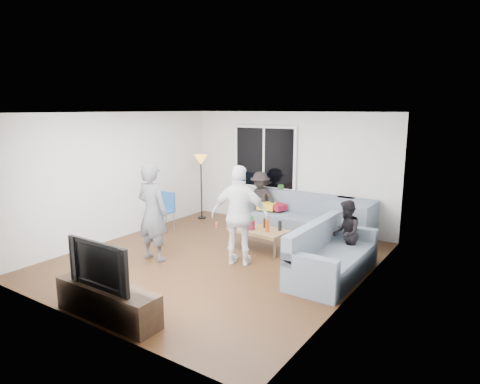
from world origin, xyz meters
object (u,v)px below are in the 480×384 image
Objects in this scene: spectator_right at (346,234)px; player_left at (152,212)px; sofa_back_section at (296,214)px; television at (105,263)px; coffee_table at (259,239)px; floor_lamp at (201,187)px; spectator_back at (260,199)px; tv_console at (108,302)px; side_chair at (163,212)px; sofa_right_section at (333,251)px; player_right at (240,216)px.

player_left is at bearing -80.61° from spectator_right.
television reaches higher than sofa_back_section.
player_left reaches higher than coffee_table.
floor_lamp reaches higher than spectator_back.
tv_console is (0.60, -4.80, -0.41)m from spectator_back.
coffee_table is 1.28× the size of side_chair.
player_right is (-1.56, -0.37, 0.44)m from sofa_right_section.
player_right is (2.51, -2.06, 0.09)m from floor_lamp.
television reaches higher than sofa_right_section.
player_left is at bearing -53.91° from side_chair.
spectator_back reaches higher than sofa_back_section.
floor_lamp reaches higher than sofa_back_section.
sofa_right_section is 0.57m from spectator_right.
floor_lamp reaches higher than television.
sofa_back_section is 2.09× the size of coffee_table.
television is (0.60, -4.80, 0.12)m from spectator_back.
floor_lamp is (-2.50, -0.16, 0.36)m from sofa_back_section.
sofa_right_section is (1.57, -1.84, 0.00)m from sofa_back_section.
television is at bearing -87.52° from spectator_back.
player_right is 1.83m from spectator_right.
player_left is 3.37m from spectator_right.
sofa_back_section is at bearing -118.83° from player_left.
tv_console is at bearing -93.49° from coffee_table.
player_left is 2.97m from spectator_back.
player_right reaches higher than tv_console.
player_right is at bearing -157.23° from player_left.
tv_console is at bearing -93.95° from sofa_back_section.
sofa_back_section is at bearing 28.49° from side_chair.
sofa_back_section is 1.33× the size of player_right.
tv_console is at bearing -59.11° from side_chair.
spectator_back reaches higher than spectator_right.
player_right is 1.37× the size of spectator_back.
television is at bearing -93.95° from sofa_back_section.
player_left is 1.56m from player_right.
floor_lamp reaches higher than tv_console.
player_right is 2.58m from television.
spectator_right is at bearing -32.60° from spectator_back.
spectator_back is (-0.94, 2.24, -0.23)m from player_right.
floor_lamp is 2.96m from player_left.
sofa_back_section is 2.67× the size of side_chair.
spectator_right is (2.96, 1.60, -0.29)m from player_left.
floor_lamp is at bearing 87.28° from side_chair.
spectator_back reaches higher than tv_console.
sofa_back_section is 1.99× the size of spectator_right.
floor_lamp is at bearing -176.42° from sofa_back_section.
player_right is at bearing -78.63° from spectator_right.
spectator_right is at bearing 2.13° from coffee_table.
spectator_back reaches higher than side_chair.
player_right is at bearing -89.61° from sofa_back_section.
sofa_back_section is 0.95m from spectator_back.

